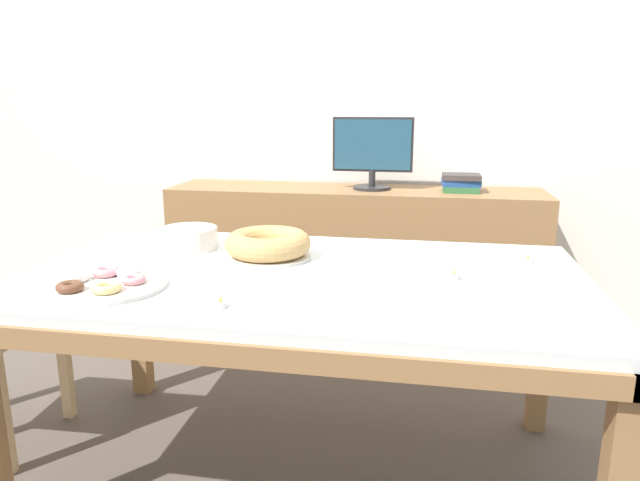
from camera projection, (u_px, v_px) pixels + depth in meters
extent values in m
plane|color=#564C44|center=(306.00, 473.00, 2.01)|extent=(12.00, 12.00, 0.00)
cube|color=white|center=(362.00, 98.00, 3.24)|extent=(8.00, 0.10, 2.60)
cube|color=silver|center=(305.00, 277.00, 1.84)|extent=(1.78, 1.00, 0.04)
cube|color=olive|center=(265.00, 352.00, 1.40)|extent=(1.81, 0.08, 0.06)
cube|color=olive|center=(329.00, 254.00, 2.31)|extent=(1.81, 0.08, 0.06)
cube|color=olive|center=(64.00, 277.00, 2.00)|extent=(0.08, 1.03, 0.06)
cube|color=olive|center=(589.00, 308.00, 1.70)|extent=(0.08, 1.03, 0.06)
cube|color=olive|center=(139.00, 320.00, 2.51)|extent=(0.07, 0.07, 0.68)
cube|color=olive|center=(541.00, 349.00, 2.21)|extent=(0.07, 0.07, 0.68)
cube|color=#D1B284|center=(65.00, 366.00, 2.33)|extent=(0.04, 0.04, 0.45)
cube|color=#D1B284|center=(2.00, 415.00, 1.96)|extent=(0.04, 0.04, 0.45)
cube|color=olive|center=(353.00, 262.00, 3.16)|extent=(2.00, 0.44, 0.82)
cylinder|color=#262628|center=(372.00, 188.00, 3.05)|extent=(0.20, 0.20, 0.02)
cylinder|color=#262628|center=(372.00, 178.00, 3.04)|extent=(0.04, 0.04, 0.09)
cube|color=#262628|center=(373.00, 145.00, 2.99)|extent=(0.42, 0.02, 0.28)
cube|color=navy|center=(373.00, 145.00, 2.98)|extent=(0.40, 0.00, 0.26)
cube|color=#2D6638|center=(461.00, 189.00, 2.97)|extent=(0.19, 0.17, 0.03)
cube|color=#23478C|center=(461.00, 182.00, 2.96)|extent=(0.20, 0.15, 0.03)
cube|color=#3F3838|center=(461.00, 177.00, 2.95)|extent=(0.19, 0.16, 0.03)
cylinder|color=silver|center=(268.00, 256.00, 2.00)|extent=(0.30, 0.30, 0.01)
torus|color=tan|center=(268.00, 243.00, 1.99)|extent=(0.30, 0.30, 0.08)
cylinder|color=silver|center=(103.00, 285.00, 1.68)|extent=(0.37, 0.37, 0.01)
torus|color=pink|center=(133.00, 279.00, 1.67)|extent=(0.07, 0.07, 0.02)
torus|color=white|center=(129.00, 272.00, 1.73)|extent=(0.07, 0.07, 0.03)
torus|color=pink|center=(106.00, 272.00, 1.74)|extent=(0.08, 0.08, 0.03)
torus|color=white|center=(76.00, 277.00, 1.69)|extent=(0.08, 0.08, 0.02)
torus|color=brown|center=(70.00, 287.00, 1.60)|extent=(0.08, 0.08, 0.03)
torus|color=#EAD184|center=(106.00, 288.00, 1.59)|extent=(0.08, 0.08, 0.02)
cylinder|color=silver|center=(189.00, 247.00, 2.13)|extent=(0.21, 0.21, 0.01)
cylinder|color=silver|center=(189.00, 245.00, 2.12)|extent=(0.21, 0.21, 0.01)
cylinder|color=silver|center=(189.00, 242.00, 2.12)|extent=(0.21, 0.21, 0.01)
cylinder|color=silver|center=(189.00, 239.00, 2.12)|extent=(0.21, 0.21, 0.01)
cylinder|color=silver|center=(189.00, 237.00, 2.12)|extent=(0.21, 0.21, 0.01)
cylinder|color=silver|center=(189.00, 234.00, 2.11)|extent=(0.21, 0.21, 0.01)
cylinder|color=silver|center=(189.00, 232.00, 2.11)|extent=(0.21, 0.21, 0.01)
cylinder|color=silver|center=(188.00, 229.00, 2.11)|extent=(0.21, 0.21, 0.01)
cylinder|color=silver|center=(527.00, 261.00, 1.93)|extent=(0.04, 0.04, 0.02)
cylinder|color=white|center=(528.00, 259.00, 1.93)|extent=(0.03, 0.03, 0.00)
cone|color=#F9B74C|center=(528.00, 255.00, 1.93)|extent=(0.01, 0.01, 0.02)
cylinder|color=silver|center=(454.00, 277.00, 1.76)|extent=(0.04, 0.04, 0.02)
cylinder|color=white|center=(454.00, 275.00, 1.76)|extent=(0.03, 0.03, 0.00)
cone|color=#F9B74C|center=(454.00, 271.00, 1.75)|extent=(0.01, 0.01, 0.02)
cylinder|color=silver|center=(220.00, 305.00, 1.51)|extent=(0.04, 0.04, 0.02)
cylinder|color=white|center=(220.00, 303.00, 1.51)|extent=(0.03, 0.03, 0.00)
cone|color=#F9B74C|center=(220.00, 298.00, 1.51)|extent=(0.01, 0.01, 0.02)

